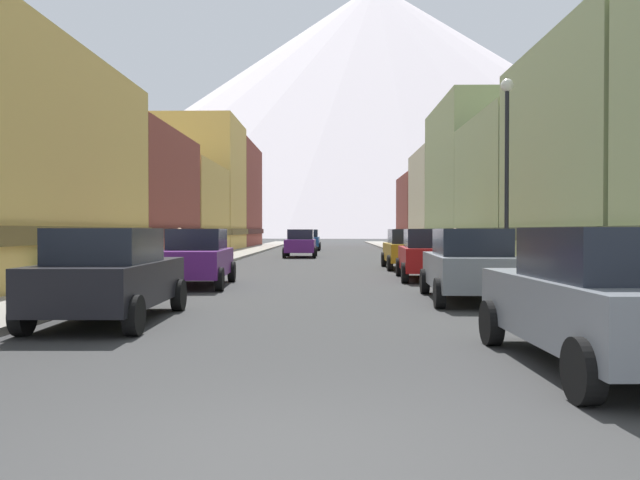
{
  "coord_description": "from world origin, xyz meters",
  "views": [
    {
      "loc": [
        0.41,
        -4.73,
        1.75
      ],
      "look_at": [
        -0.44,
        40.91,
        1.03
      ],
      "focal_mm": 35.93,
      "sensor_mm": 36.0,
      "label": 1
    }
  ],
  "objects_px": {
    "car_right_1": "(469,264)",
    "car_left_1": "(197,257)",
    "car_right_2": "(428,254)",
    "car_driving_1": "(308,240)",
    "pedestrian_1": "(180,249)",
    "car_left_0": "(110,275)",
    "car_right_0": "(603,298)",
    "pedestrian_2": "(455,247)",
    "potted_plant_1": "(61,274)",
    "streetlamp_right": "(507,151)",
    "car_right_3": "(407,249)",
    "potted_plant_0": "(54,273)",
    "car_driving_0": "(301,243)"
  },
  "relations": [
    {
      "from": "car_right_3",
      "to": "streetlamp_right",
      "type": "xyz_separation_m",
      "value": [
        1.55,
        -10.6,
        3.09
      ]
    },
    {
      "from": "pedestrian_2",
      "to": "streetlamp_right",
      "type": "bearing_deg",
      "value": -94.2
    },
    {
      "from": "car_right_2",
      "to": "car_driving_1",
      "type": "height_order",
      "value": "same"
    },
    {
      "from": "car_driving_0",
      "to": "pedestrian_1",
      "type": "distance_m",
      "value": 14.04
    },
    {
      "from": "car_driving_1",
      "to": "pedestrian_2",
      "type": "xyz_separation_m",
      "value": [
        7.85,
        -24.34,
        0.03
      ]
    },
    {
      "from": "car_right_0",
      "to": "car_driving_1",
      "type": "height_order",
      "value": "same"
    },
    {
      "from": "car_left_1",
      "to": "pedestrian_1",
      "type": "distance_m",
      "value": 8.36
    },
    {
      "from": "car_right_2",
      "to": "streetlamp_right",
      "type": "distance_m",
      "value": 5.57
    },
    {
      "from": "pedestrian_1",
      "to": "car_right_3",
      "type": "bearing_deg",
      "value": 5.42
    },
    {
      "from": "potted_plant_0",
      "to": "pedestrian_2",
      "type": "distance_m",
      "value": 18.94
    },
    {
      "from": "car_right_1",
      "to": "pedestrian_1",
      "type": "xyz_separation_m",
      "value": [
        -10.05,
        12.03,
        0.03
      ]
    },
    {
      "from": "car_right_3",
      "to": "potted_plant_1",
      "type": "relative_size",
      "value": 5.36
    },
    {
      "from": "potted_plant_0",
      "to": "car_right_2",
      "type": "bearing_deg",
      "value": 27.57
    },
    {
      "from": "car_right_3",
      "to": "pedestrian_2",
      "type": "distance_m",
      "value": 2.96
    },
    {
      "from": "car_right_1",
      "to": "car_left_1",
      "type": "bearing_deg",
      "value": 152.03
    },
    {
      "from": "pedestrian_1",
      "to": "car_right_1",
      "type": "bearing_deg",
      "value": -50.13
    },
    {
      "from": "car_right_1",
      "to": "pedestrian_2",
      "type": "xyz_separation_m",
      "value": [
        2.45,
        14.63,
        0.03
      ]
    },
    {
      "from": "pedestrian_2",
      "to": "car_right_0",
      "type": "bearing_deg",
      "value": -96.24
    },
    {
      "from": "car_driving_0",
      "to": "pedestrian_2",
      "type": "relative_size",
      "value": 2.61
    },
    {
      "from": "car_left_0",
      "to": "potted_plant_1",
      "type": "height_order",
      "value": "car_left_0"
    },
    {
      "from": "potted_plant_0",
      "to": "streetlamp_right",
      "type": "distance_m",
      "value": 12.87
    },
    {
      "from": "car_driving_1",
      "to": "pedestrian_2",
      "type": "bearing_deg",
      "value": -72.13
    },
    {
      "from": "potted_plant_1",
      "to": "pedestrian_2",
      "type": "distance_m",
      "value": 18.61
    },
    {
      "from": "car_right_0",
      "to": "pedestrian_2",
      "type": "xyz_separation_m",
      "value": [
        2.45,
        22.39,
        0.03
      ]
    },
    {
      "from": "car_left_0",
      "to": "car_right_3",
      "type": "bearing_deg",
      "value": 65.59
    },
    {
      "from": "car_driving_1",
      "to": "pedestrian_1",
      "type": "distance_m",
      "value": 27.35
    },
    {
      "from": "car_right_0",
      "to": "pedestrian_1",
      "type": "bearing_deg",
      "value": 116.93
    },
    {
      "from": "car_right_1",
      "to": "car_right_3",
      "type": "xyz_separation_m",
      "value": [
        0.0,
        12.98,
        0.0
      ]
    },
    {
      "from": "potted_plant_0",
      "to": "pedestrian_2",
      "type": "bearing_deg",
      "value": 45.6
    },
    {
      "from": "car_left_1",
      "to": "streetlamp_right",
      "type": "relative_size",
      "value": 0.77
    },
    {
      "from": "potted_plant_0",
      "to": "streetlamp_right",
      "type": "xyz_separation_m",
      "value": [
        12.35,
        1.27,
        3.38
      ]
    },
    {
      "from": "car_left_1",
      "to": "potted_plant_0",
      "type": "xyz_separation_m",
      "value": [
        -3.2,
        -2.93,
        -0.29
      ]
    },
    {
      "from": "potted_plant_0",
      "to": "pedestrian_1",
      "type": "bearing_deg",
      "value": 86.07
    },
    {
      "from": "potted_plant_1",
      "to": "car_right_2",
      "type": "bearing_deg",
      "value": 25.6
    },
    {
      "from": "pedestrian_2",
      "to": "car_right_2",
      "type": "bearing_deg",
      "value": -107.26
    },
    {
      "from": "car_left_0",
      "to": "car_driving_1",
      "type": "height_order",
      "value": "same"
    },
    {
      "from": "car_right_0",
      "to": "car_right_2",
      "type": "bearing_deg",
      "value": 90.02
    },
    {
      "from": "car_left_0",
      "to": "car_left_1",
      "type": "xyz_separation_m",
      "value": [
        -0.0,
        7.8,
        0.0
      ]
    },
    {
      "from": "car_right_0",
      "to": "pedestrian_2",
      "type": "distance_m",
      "value": 22.52
    },
    {
      "from": "car_driving_0",
      "to": "car_left_1",
      "type": "bearing_deg",
      "value": -95.92
    },
    {
      "from": "car_right_1",
      "to": "car_left_0",
      "type": "bearing_deg",
      "value": -153.65
    },
    {
      "from": "car_left_0",
      "to": "pedestrian_2",
      "type": "bearing_deg",
      "value": 61.36
    },
    {
      "from": "car_right_2",
      "to": "car_driving_0",
      "type": "height_order",
      "value": "same"
    },
    {
      "from": "car_left_0",
      "to": "car_right_1",
      "type": "height_order",
      "value": "same"
    },
    {
      "from": "car_right_1",
      "to": "car_right_3",
      "type": "bearing_deg",
      "value": 89.99
    },
    {
      "from": "car_left_0",
      "to": "car_right_0",
      "type": "relative_size",
      "value": 1.0
    },
    {
      "from": "pedestrian_1",
      "to": "pedestrian_2",
      "type": "distance_m",
      "value": 12.77
    },
    {
      "from": "car_right_3",
      "to": "pedestrian_1",
      "type": "distance_m",
      "value": 10.09
    },
    {
      "from": "potted_plant_1",
      "to": "streetlamp_right",
      "type": "relative_size",
      "value": 0.14
    },
    {
      "from": "car_right_2",
      "to": "car_left_1",
      "type": "bearing_deg",
      "value": -160.41
    }
  ]
}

